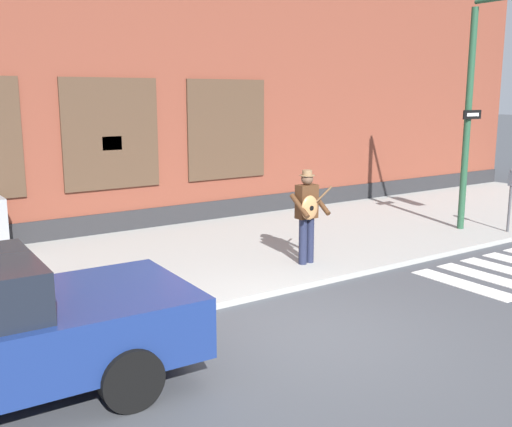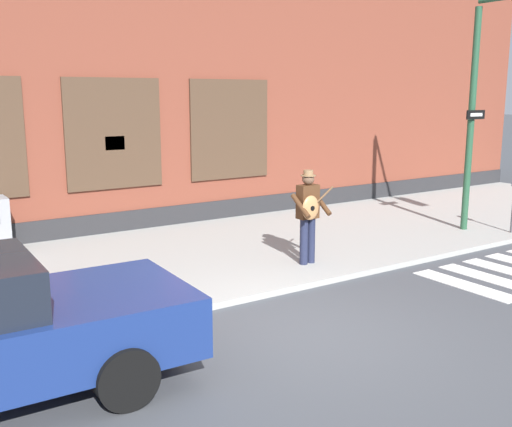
# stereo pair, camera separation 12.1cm
# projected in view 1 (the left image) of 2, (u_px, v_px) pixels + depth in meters

# --- Properties ---
(ground_plane) EXTENTS (160.00, 160.00, 0.00)m
(ground_plane) POSITION_uv_depth(u_px,v_px,m) (306.00, 335.00, 7.95)
(ground_plane) COLOR #424449
(sidewalk) EXTENTS (28.00, 5.34, 0.10)m
(sidewalk) POSITION_uv_depth(u_px,v_px,m) (168.00, 261.00, 11.32)
(sidewalk) COLOR #9E9E99
(sidewalk) RESTS_ON ground
(building_backdrop) EXTENTS (28.00, 4.06, 6.81)m
(building_backdrop) POSITION_uv_depth(u_px,v_px,m) (79.00, 83.00, 14.44)
(building_backdrop) COLOR brown
(building_backdrop) RESTS_ON ground
(busker) EXTENTS (0.70, 0.51, 1.72)m
(busker) POSITION_uv_depth(u_px,v_px,m) (307.00, 211.00, 10.77)
(busker) COLOR #1E233D
(busker) RESTS_ON sidewalk
(parking_meter) EXTENTS (0.13, 0.11, 1.44)m
(parking_meter) POSITION_uv_depth(u_px,v_px,m) (511.00, 190.00, 13.30)
(parking_meter) COLOR #47474C
(parking_meter) RESTS_ON sidewalk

